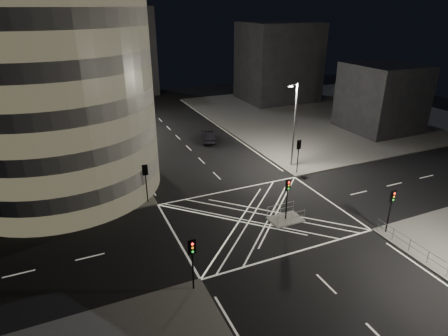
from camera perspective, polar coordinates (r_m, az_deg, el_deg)
name	(u,v)px	position (r m, az deg, el deg)	size (l,w,h in m)	color
ground	(258,217)	(35.30, 5.25, -7.42)	(120.00, 120.00, 0.00)	black
sidewalk_far_right	(327,113)	(71.46, 15.44, 8.10)	(42.00, 42.00, 0.15)	#5A5854
central_island	(285,219)	(35.09, 9.34, -7.72)	(3.00, 2.00, 0.15)	slate
office_block_rear	(4,54)	(68.97, -30.52, 14.68)	(24.00, 16.00, 22.00)	gray
building_right_far	(278,62)	(78.67, 8.23, 15.70)	(14.00, 12.00, 15.00)	black
building_right_near	(382,97)	(63.15, 22.88, 9.90)	(10.00, 10.00, 10.00)	black
building_far_end	(110,52)	(85.48, -16.93, 16.49)	(18.00, 8.00, 18.00)	black
tree_a	(122,154)	(38.00, -15.32, 2.08)	(4.19, 4.19, 7.01)	black
tree_b	(112,131)	(43.46, -16.73, 5.38)	(4.73, 4.73, 7.86)	black
tree_c	(105,126)	(49.47, -17.61, 6.19)	(3.85, 3.85, 6.33)	black
tree_d	(98,106)	(54.96, -18.58, 8.96)	(4.63, 4.63, 7.91)	black
tree_e	(95,106)	(61.10, -19.07, 8.93)	(3.91, 3.91, 6.11)	black
traffic_signal_fl	(146,176)	(36.93, -11.86, -1.27)	(0.55, 0.22, 4.00)	black
traffic_signal_nl	(192,256)	(25.49, -4.85, -13.15)	(0.55, 0.22, 4.00)	black
traffic_signal_fr	(299,150)	(43.54, 11.29, 2.66)	(0.55, 0.22, 4.00)	black
traffic_signal_nr	(391,203)	(34.37, 24.14, -4.93)	(0.55, 0.22, 4.00)	black
traffic_signal_island	(287,192)	(33.71, 9.65, -3.59)	(0.55, 0.22, 4.00)	black
street_lamp_left_near	(126,136)	(40.67, -14.68, 4.77)	(1.25, 0.25, 10.00)	slate
street_lamp_left_far	(103,99)	(57.93, -17.90, 9.91)	(1.25, 0.25, 10.00)	slate
street_lamp_right_far	(294,122)	(44.76, 10.64, 6.85)	(1.25, 0.25, 10.00)	slate
railing_near_right	(438,263)	(32.40, 29.77, -12.52)	(0.06, 11.70, 1.10)	slate
railing_island_south	(291,218)	(34.13, 10.22, -7.53)	(2.80, 0.06, 1.10)	slate
railing_island_north	(281,209)	(35.42, 8.62, -6.18)	(2.80, 0.06, 1.10)	slate
sedan	(208,136)	(54.07, -2.48, 4.84)	(1.64, 4.72, 1.55)	black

